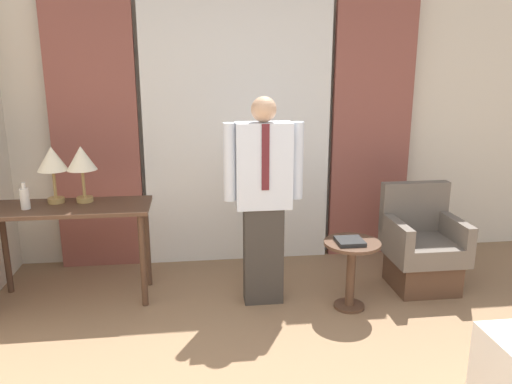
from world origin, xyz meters
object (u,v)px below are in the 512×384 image
at_px(table_lamp_left, 52,162).
at_px(bottle_near_edge, 25,198).
at_px(table_lamp_right, 81,161).
at_px(armchair, 421,250).
at_px(desk, 69,222).
at_px(person, 263,195).
at_px(book, 350,241).
at_px(side_table, 351,263).

relative_size(table_lamp_left, bottle_near_edge, 2.17).
xyz_separation_m(table_lamp_right, bottle_near_edge, (-0.41, -0.15, -0.25)).
bearing_deg(table_lamp_left, armchair, -4.45).
distance_m(desk, armchair, 2.91).
bearing_deg(table_lamp_left, person, -11.93).
relative_size(armchair, book, 4.34).
xyz_separation_m(table_lamp_right, side_table, (2.06, -0.54, -0.75)).
bearing_deg(table_lamp_right, side_table, -14.80).
height_order(person, side_table, person).
bearing_deg(desk, bottle_near_edge, -172.21).
relative_size(person, armchair, 1.87).
relative_size(desk, side_table, 2.31).
distance_m(desk, book, 2.19).
bearing_deg(book, armchair, 24.26).
xyz_separation_m(desk, bottle_near_edge, (-0.30, -0.04, 0.21)).
height_order(table_lamp_right, armchair, table_lamp_right).
bearing_deg(book, table_lamp_left, 165.80).
bearing_deg(desk, armchair, -2.37).
distance_m(bottle_near_edge, armchair, 3.23).
bearing_deg(bottle_near_edge, table_lamp_right, 20.81).
xyz_separation_m(table_lamp_right, person, (1.40, -0.34, -0.23)).
xyz_separation_m(bottle_near_edge, book, (2.44, -0.42, -0.31)).
height_order(desk, bottle_near_edge, bottle_near_edge).
bearing_deg(book, desk, 167.98).
xyz_separation_m(table_lamp_left, person, (1.62, -0.34, -0.23)).
height_order(armchair, side_table, armchair).
relative_size(armchair, side_table, 1.59).
xyz_separation_m(person, armchair, (1.37, 0.11, -0.56)).
bearing_deg(side_table, book, -137.98).
relative_size(table_lamp_right, bottle_near_edge, 2.17).
bearing_deg(table_lamp_left, table_lamp_right, 0.00).
relative_size(table_lamp_left, person, 0.28).
relative_size(desk, person, 0.77).
xyz_separation_m(desk, side_table, (2.17, -0.43, -0.29)).
distance_m(desk, table_lamp_right, 0.49).
height_order(desk, person, person).
xyz_separation_m(bottle_near_edge, armchair, (3.18, -0.08, -0.54)).
bearing_deg(person, side_table, -17.01).
bearing_deg(table_lamp_right, book, -15.68).
bearing_deg(bottle_near_edge, table_lamp_left, 39.85).
height_order(bottle_near_edge, armchair, bottle_near_edge).
distance_m(table_lamp_left, side_table, 2.46).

